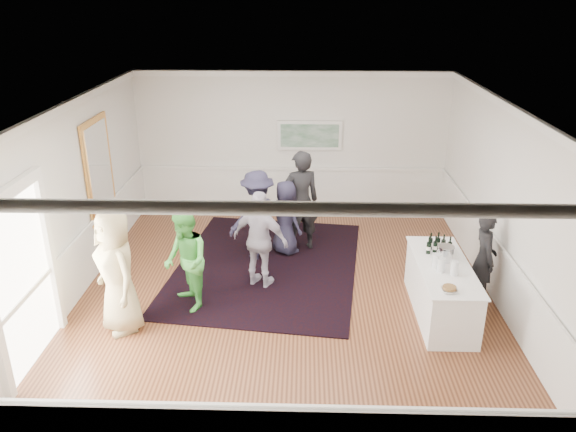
{
  "coord_description": "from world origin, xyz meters",
  "views": [
    {
      "loc": [
        0.28,
        -8.37,
        4.87
      ],
      "look_at": [
        0.03,
        0.2,
        1.36
      ],
      "focal_mm": 35.0,
      "sensor_mm": 36.0,
      "label": 1
    }
  ],
  "objects_px": {
    "guest_lilac": "(260,240)",
    "guest_dark_a": "(258,215)",
    "bartender": "(484,259)",
    "nut_bowl": "(449,289)",
    "serving_table": "(441,289)",
    "guest_green": "(186,261)",
    "guest_dark_b": "(300,201)",
    "guest_navy": "(286,217)",
    "ice_bucket": "(446,254)",
    "guest_tan": "(117,271)"
  },
  "relations": [
    {
      "from": "nut_bowl",
      "to": "guest_green",
      "type": "bearing_deg",
      "value": 167.29
    },
    {
      "from": "bartender",
      "to": "guest_dark_b",
      "type": "bearing_deg",
      "value": 56.04
    },
    {
      "from": "guest_tan",
      "to": "guest_green",
      "type": "bearing_deg",
      "value": 85.0
    },
    {
      "from": "guest_lilac",
      "to": "bartender",
      "type": "bearing_deg",
      "value": -164.17
    },
    {
      "from": "guest_dark_a",
      "to": "nut_bowl",
      "type": "distance_m",
      "value": 4.03
    },
    {
      "from": "serving_table",
      "to": "guest_navy",
      "type": "distance_m",
      "value": 3.34
    },
    {
      "from": "guest_navy",
      "to": "ice_bucket",
      "type": "bearing_deg",
      "value": -166.82
    },
    {
      "from": "guest_navy",
      "to": "serving_table",
      "type": "bearing_deg",
      "value": -169.46
    },
    {
      "from": "guest_dark_b",
      "to": "ice_bucket",
      "type": "relative_size",
      "value": 7.79
    },
    {
      "from": "bartender",
      "to": "ice_bucket",
      "type": "bearing_deg",
      "value": 105.97
    },
    {
      "from": "guest_tan",
      "to": "guest_lilac",
      "type": "distance_m",
      "value": 2.45
    },
    {
      "from": "ice_bucket",
      "to": "guest_green",
      "type": "bearing_deg",
      "value": -178.75
    },
    {
      "from": "serving_table",
      "to": "guest_green",
      "type": "bearing_deg",
      "value": 179.09
    },
    {
      "from": "bartender",
      "to": "serving_table",
      "type": "bearing_deg",
      "value": 115.47
    },
    {
      "from": "guest_lilac",
      "to": "guest_dark_a",
      "type": "relative_size",
      "value": 0.99
    },
    {
      "from": "guest_dark_b",
      "to": "nut_bowl",
      "type": "height_order",
      "value": "guest_dark_b"
    },
    {
      "from": "bartender",
      "to": "guest_dark_b",
      "type": "distance_m",
      "value": 3.59
    },
    {
      "from": "bartender",
      "to": "nut_bowl",
      "type": "xyz_separation_m",
      "value": [
        -0.84,
        -1.18,
        0.1
      ]
    },
    {
      "from": "guest_green",
      "to": "guest_navy",
      "type": "relative_size",
      "value": 1.14
    },
    {
      "from": "serving_table",
      "to": "bartender",
      "type": "bearing_deg",
      "value": 25.78
    },
    {
      "from": "serving_table",
      "to": "guest_dark_a",
      "type": "relative_size",
      "value": 1.22
    },
    {
      "from": "guest_dark_a",
      "to": "ice_bucket",
      "type": "bearing_deg",
      "value": 118.06
    },
    {
      "from": "guest_tan",
      "to": "ice_bucket",
      "type": "height_order",
      "value": "guest_tan"
    },
    {
      "from": "guest_dark_a",
      "to": "guest_green",
      "type": "bearing_deg",
      "value": 29.76
    },
    {
      "from": "bartender",
      "to": "guest_green",
      "type": "distance_m",
      "value": 4.78
    },
    {
      "from": "guest_navy",
      "to": "nut_bowl",
      "type": "height_order",
      "value": "guest_navy"
    },
    {
      "from": "bartender",
      "to": "guest_tan",
      "type": "relative_size",
      "value": 0.83
    },
    {
      "from": "guest_green",
      "to": "nut_bowl",
      "type": "xyz_separation_m",
      "value": [
        3.93,
        -0.89,
        0.06
      ]
    },
    {
      "from": "guest_dark_b",
      "to": "guest_tan",
      "type": "bearing_deg",
      "value": 30.63
    },
    {
      "from": "bartender",
      "to": "guest_lilac",
      "type": "distance_m",
      "value": 3.68
    },
    {
      "from": "bartender",
      "to": "guest_dark_a",
      "type": "relative_size",
      "value": 0.92
    },
    {
      "from": "guest_dark_a",
      "to": "ice_bucket",
      "type": "distance_m",
      "value": 3.58
    },
    {
      "from": "bartender",
      "to": "guest_green",
      "type": "height_order",
      "value": "guest_green"
    },
    {
      "from": "bartender",
      "to": "guest_green",
      "type": "relative_size",
      "value": 0.96
    },
    {
      "from": "guest_green",
      "to": "ice_bucket",
      "type": "height_order",
      "value": "guest_green"
    },
    {
      "from": "guest_lilac",
      "to": "serving_table",
      "type": "bearing_deg",
      "value": -172.57
    },
    {
      "from": "guest_navy",
      "to": "nut_bowl",
      "type": "bearing_deg",
      "value": -179.92
    },
    {
      "from": "guest_dark_b",
      "to": "nut_bowl",
      "type": "relative_size",
      "value": 8.71
    },
    {
      "from": "guest_lilac",
      "to": "ice_bucket",
      "type": "relative_size",
      "value": 6.69
    },
    {
      "from": "serving_table",
      "to": "bartender",
      "type": "height_order",
      "value": "bartender"
    },
    {
      "from": "serving_table",
      "to": "guest_tan",
      "type": "relative_size",
      "value": 1.1
    },
    {
      "from": "guest_dark_a",
      "to": "serving_table",
      "type": "bearing_deg",
      "value": 115.53
    },
    {
      "from": "guest_tan",
      "to": "ice_bucket",
      "type": "distance_m",
      "value": 5.04
    },
    {
      "from": "serving_table",
      "to": "guest_lilac",
      "type": "relative_size",
      "value": 1.23
    },
    {
      "from": "guest_green",
      "to": "guest_dark_a",
      "type": "height_order",
      "value": "guest_dark_a"
    },
    {
      "from": "serving_table",
      "to": "guest_dark_a",
      "type": "xyz_separation_m",
      "value": [
        -3.06,
        1.93,
        0.44
      ]
    },
    {
      "from": "ice_bucket",
      "to": "nut_bowl",
      "type": "xyz_separation_m",
      "value": [
        -0.16,
        -0.98,
        -0.08
      ]
    },
    {
      "from": "guest_tan",
      "to": "guest_dark_b",
      "type": "height_order",
      "value": "guest_dark_b"
    },
    {
      "from": "guest_dark_b",
      "to": "guest_dark_a",
      "type": "bearing_deg",
      "value": 10.44
    },
    {
      "from": "bartender",
      "to": "guest_dark_a",
      "type": "xyz_separation_m",
      "value": [
        -3.78,
        1.57,
        0.07
      ]
    }
  ]
}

